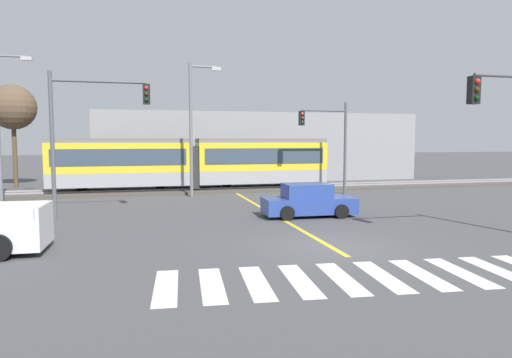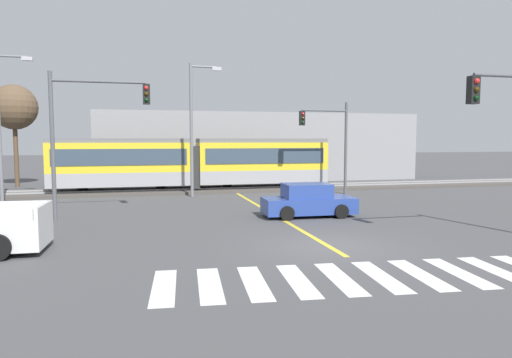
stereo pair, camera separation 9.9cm
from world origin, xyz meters
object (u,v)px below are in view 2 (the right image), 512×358
(traffic_light_far_right, at_px, (330,135))
(street_lamp_centre, at_px, (194,122))
(light_rail_tram, at_px, (194,161))
(traffic_light_mid_left, at_px, (86,122))
(street_lamp_west, at_px, (2,119))
(sedan_crossing, at_px, (308,201))
(bare_tree_far_west, at_px, (14,108))

(traffic_light_far_right, bearing_deg, street_lamp_centre, 174.01)
(light_rail_tram, bearing_deg, traffic_light_mid_left, -120.12)
(traffic_light_mid_left, xyz_separation_m, street_lamp_centre, (5.47, 6.93, 0.32))
(light_rail_tram, height_order, street_lamp_west, street_lamp_west)
(traffic_light_mid_left, xyz_separation_m, traffic_light_far_right, (14.06, 6.03, -0.47))
(street_lamp_centre, bearing_deg, traffic_light_far_right, -5.99)
(light_rail_tram, bearing_deg, traffic_light_far_right, -25.01)
(sedan_crossing, distance_m, street_lamp_centre, 10.38)
(street_lamp_west, bearing_deg, street_lamp_centre, 2.79)
(sedan_crossing, height_order, traffic_light_far_right, traffic_light_far_right)
(traffic_light_mid_left, bearing_deg, street_lamp_centre, 51.73)
(traffic_light_mid_left, distance_m, traffic_light_far_right, 15.31)
(sedan_crossing, distance_m, traffic_light_far_right, 9.37)
(light_rail_tram, bearing_deg, street_lamp_west, -162.14)
(light_rail_tram, bearing_deg, sedan_crossing, -70.94)
(traffic_light_mid_left, bearing_deg, light_rail_tram, 59.88)
(sedan_crossing, distance_m, bare_tree_far_west, 24.71)
(light_rail_tram, relative_size, sedan_crossing, 4.34)
(street_lamp_centre, distance_m, bare_tree_far_west, 15.27)
(light_rail_tram, xyz_separation_m, sedan_crossing, (4.00, -11.58, -1.35))
(sedan_crossing, xyz_separation_m, traffic_light_far_right, (4.31, 7.70, 3.14))
(traffic_light_mid_left, bearing_deg, street_lamp_west, 128.36)
(traffic_light_far_right, xyz_separation_m, street_lamp_west, (-19.14, 0.39, 0.84))
(light_rail_tram, bearing_deg, street_lamp_centre, -95.34)
(sedan_crossing, relative_size, bare_tree_far_west, 0.56)
(traffic_light_mid_left, relative_size, street_lamp_west, 0.78)
(light_rail_tram, distance_m, sedan_crossing, 12.33)
(street_lamp_west, xyz_separation_m, street_lamp_centre, (10.55, 0.51, -0.05))
(sedan_crossing, xyz_separation_m, traffic_light_mid_left, (-9.75, 1.67, 3.60))
(traffic_light_mid_left, xyz_separation_m, street_lamp_west, (-5.08, 6.42, 0.37))
(street_lamp_centre, relative_size, bare_tree_far_west, 1.08)
(traffic_light_far_right, distance_m, bare_tree_far_west, 23.20)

